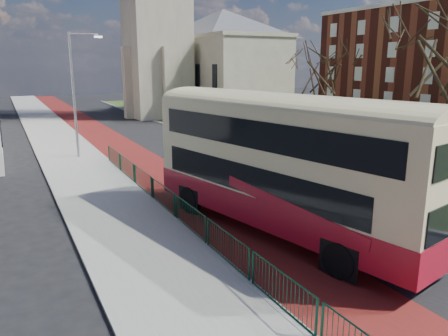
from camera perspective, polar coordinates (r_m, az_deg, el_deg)
ground at (r=16.05m, az=8.90°, el=-9.44°), size 160.00×160.00×0.00m
road_carriageway at (r=34.08m, az=-8.98°, el=2.87°), size 9.00×120.00×0.01m
bus_lane at (r=33.36m, az=-13.38°, el=2.44°), size 3.40×120.00×0.01m
pavement_west at (r=32.69m, az=-19.86°, el=1.87°), size 4.00×120.00×0.12m
kerb_west at (r=32.98m, az=-16.42°, el=2.24°), size 0.25×120.00×0.13m
kerb_east at (r=37.52m, az=-3.25°, el=4.09°), size 0.25×80.00×0.13m
grass_green at (r=48.97m, az=18.67°, el=5.57°), size 40.00×80.00×0.04m
footpath at (r=36.70m, az=25.38°, el=2.56°), size 18.84×32.82×0.03m
pedestrian_railing at (r=17.85m, az=-6.45°, el=-5.06°), size 0.07×24.00×1.12m
gothic_church at (r=54.70m, az=-4.08°, el=20.78°), size 16.38×18.00×40.00m
streetlamp at (r=30.25m, az=-18.80°, el=9.76°), size 2.13×0.18×8.00m
bus at (r=15.94m, az=7.61°, el=1.17°), size 5.29×12.21×4.97m
winter_tree_far at (r=43.43m, az=12.95°, el=12.92°), size 6.65×6.65×8.59m
litter_bin at (r=23.53m, az=19.91°, el=-1.21°), size 0.64×0.64×1.02m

